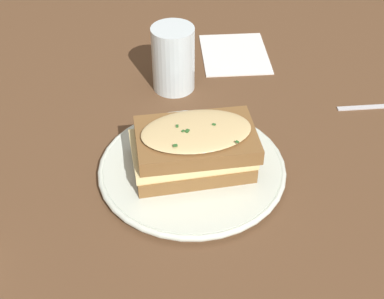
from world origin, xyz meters
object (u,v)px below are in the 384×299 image
(dinner_plate, at_px, (192,169))
(sandwich, at_px, (194,148))
(water_glass, at_px, (173,59))
(napkin, at_px, (235,53))

(dinner_plate, height_order, sandwich, sandwich)
(dinner_plate, relative_size, water_glass, 2.36)
(water_glass, xyz_separation_m, napkin, (-0.13, 0.07, -0.05))
(dinner_plate, xyz_separation_m, sandwich, (0.00, 0.00, 0.04))
(sandwich, height_order, water_glass, water_glass)
(dinner_plate, xyz_separation_m, water_glass, (-0.18, -0.09, 0.04))
(sandwich, height_order, napkin, sandwich)
(dinner_plate, distance_m, sandwich, 0.04)
(napkin, bearing_deg, water_glass, -28.49)
(napkin, bearing_deg, sandwich, 4.22)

